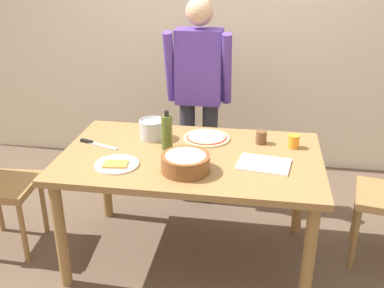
{
  "coord_description": "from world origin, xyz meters",
  "views": [
    {
      "loc": [
        0.41,
        -2.49,
        1.93
      ],
      "look_at": [
        0.0,
        0.05,
        0.81
      ],
      "focal_mm": 42.1,
      "sensor_mm": 36.0,
      "label": 1
    }
  ],
  "objects_px": {
    "dining_table": "(191,168)",
    "cup_small_brown": "(261,137)",
    "plate_with_slice": "(117,164)",
    "cutting_board_white": "(264,164)",
    "popcorn_bowl": "(186,161)",
    "cup_orange": "(294,141)",
    "steel_pot": "(152,129)",
    "chef_knife": "(94,143)",
    "olive_oil_bottle": "(167,132)",
    "person_cook": "(199,91)",
    "pizza_raw_on_board": "(207,138)"
  },
  "relations": [
    {
      "from": "steel_pot",
      "to": "cup_orange",
      "type": "height_order",
      "value": "steel_pot"
    },
    {
      "from": "person_cook",
      "to": "popcorn_bowl",
      "type": "bearing_deg",
      "value": -86.03
    },
    {
      "from": "olive_oil_bottle",
      "to": "steel_pot",
      "type": "bearing_deg",
      "value": 130.62
    },
    {
      "from": "person_cook",
      "to": "popcorn_bowl",
      "type": "height_order",
      "value": "person_cook"
    },
    {
      "from": "plate_with_slice",
      "to": "chef_knife",
      "type": "distance_m",
      "value": 0.37
    },
    {
      "from": "cup_orange",
      "to": "cutting_board_white",
      "type": "bearing_deg",
      "value": -122.32
    },
    {
      "from": "olive_oil_bottle",
      "to": "steel_pot",
      "type": "distance_m",
      "value": 0.21
    },
    {
      "from": "plate_with_slice",
      "to": "cutting_board_white",
      "type": "bearing_deg",
      "value": 9.42
    },
    {
      "from": "pizza_raw_on_board",
      "to": "cup_small_brown",
      "type": "relative_size",
      "value": 3.63
    },
    {
      "from": "person_cook",
      "to": "steel_pot",
      "type": "bearing_deg",
      "value": -113.53
    },
    {
      "from": "plate_with_slice",
      "to": "popcorn_bowl",
      "type": "xyz_separation_m",
      "value": [
        0.41,
        -0.01,
        0.05
      ]
    },
    {
      "from": "plate_with_slice",
      "to": "olive_oil_bottle",
      "type": "relative_size",
      "value": 1.02
    },
    {
      "from": "olive_oil_bottle",
      "to": "cup_small_brown",
      "type": "height_order",
      "value": "olive_oil_bottle"
    },
    {
      "from": "cutting_board_white",
      "to": "chef_knife",
      "type": "bearing_deg",
      "value": 172.9
    },
    {
      "from": "steel_pot",
      "to": "chef_knife",
      "type": "height_order",
      "value": "steel_pot"
    },
    {
      "from": "cutting_board_white",
      "to": "chef_knife",
      "type": "distance_m",
      "value": 1.1
    },
    {
      "from": "chef_knife",
      "to": "steel_pot",
      "type": "bearing_deg",
      "value": 24.69
    },
    {
      "from": "popcorn_bowl",
      "to": "cup_orange",
      "type": "relative_size",
      "value": 3.29
    },
    {
      "from": "person_cook",
      "to": "popcorn_bowl",
      "type": "relative_size",
      "value": 5.79
    },
    {
      "from": "dining_table",
      "to": "cup_small_brown",
      "type": "bearing_deg",
      "value": 30.06
    },
    {
      "from": "plate_with_slice",
      "to": "popcorn_bowl",
      "type": "relative_size",
      "value": 0.93
    },
    {
      "from": "dining_table",
      "to": "cup_small_brown",
      "type": "height_order",
      "value": "cup_small_brown"
    },
    {
      "from": "olive_oil_bottle",
      "to": "cup_small_brown",
      "type": "distance_m",
      "value": 0.62
    },
    {
      "from": "popcorn_bowl",
      "to": "person_cook",
      "type": "bearing_deg",
      "value": 93.97
    },
    {
      "from": "olive_oil_bottle",
      "to": "cutting_board_white",
      "type": "height_order",
      "value": "olive_oil_bottle"
    },
    {
      "from": "olive_oil_bottle",
      "to": "popcorn_bowl",
      "type": "bearing_deg",
      "value": -59.8
    },
    {
      "from": "cup_orange",
      "to": "popcorn_bowl",
      "type": "bearing_deg",
      "value": -145.05
    },
    {
      "from": "popcorn_bowl",
      "to": "cup_small_brown",
      "type": "relative_size",
      "value": 3.29
    },
    {
      "from": "popcorn_bowl",
      "to": "steel_pot",
      "type": "xyz_separation_m",
      "value": [
        -0.3,
        0.44,
        0.0
      ]
    },
    {
      "from": "plate_with_slice",
      "to": "cutting_board_white",
      "type": "distance_m",
      "value": 0.86
    },
    {
      "from": "cup_orange",
      "to": "chef_knife",
      "type": "distance_m",
      "value": 1.28
    },
    {
      "from": "cup_small_brown",
      "to": "chef_knife",
      "type": "xyz_separation_m",
      "value": [
        -1.07,
        -0.19,
        -0.04
      ]
    },
    {
      "from": "popcorn_bowl",
      "to": "steel_pot",
      "type": "distance_m",
      "value": 0.54
    },
    {
      "from": "chef_knife",
      "to": "cup_small_brown",
      "type": "bearing_deg",
      "value": 9.91
    },
    {
      "from": "dining_table",
      "to": "steel_pot",
      "type": "height_order",
      "value": "steel_pot"
    },
    {
      "from": "steel_pot",
      "to": "chef_knife",
      "type": "distance_m",
      "value": 0.39
    },
    {
      "from": "cutting_board_white",
      "to": "chef_knife",
      "type": "xyz_separation_m",
      "value": [
        -1.09,
        0.14,
        0.0
      ]
    },
    {
      "from": "popcorn_bowl",
      "to": "cutting_board_white",
      "type": "bearing_deg",
      "value": 18.51
    },
    {
      "from": "popcorn_bowl",
      "to": "olive_oil_bottle",
      "type": "height_order",
      "value": "olive_oil_bottle"
    },
    {
      "from": "cutting_board_white",
      "to": "dining_table",
      "type": "bearing_deg",
      "value": 170.2
    },
    {
      "from": "cup_small_brown",
      "to": "cutting_board_white",
      "type": "xyz_separation_m",
      "value": [
        0.02,
        -0.32,
        -0.04
      ]
    },
    {
      "from": "dining_table",
      "to": "steel_pot",
      "type": "bearing_deg",
      "value": 143.26
    },
    {
      "from": "dining_table",
      "to": "cup_orange",
      "type": "xyz_separation_m",
      "value": [
        0.63,
        0.21,
        0.13
      ]
    },
    {
      "from": "olive_oil_bottle",
      "to": "steel_pot",
      "type": "relative_size",
      "value": 1.48
    },
    {
      "from": "pizza_raw_on_board",
      "to": "cup_small_brown",
      "type": "distance_m",
      "value": 0.36
    },
    {
      "from": "cutting_board_white",
      "to": "steel_pot",
      "type": "bearing_deg",
      "value": 158.18
    },
    {
      "from": "dining_table",
      "to": "steel_pot",
      "type": "relative_size",
      "value": 9.22
    },
    {
      "from": "pizza_raw_on_board",
      "to": "plate_with_slice",
      "type": "height_order",
      "value": "plate_with_slice"
    },
    {
      "from": "pizza_raw_on_board",
      "to": "steel_pot",
      "type": "relative_size",
      "value": 1.78
    },
    {
      "from": "popcorn_bowl",
      "to": "olive_oil_bottle",
      "type": "xyz_separation_m",
      "value": [
        -0.17,
        0.29,
        0.05
      ]
    }
  ]
}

